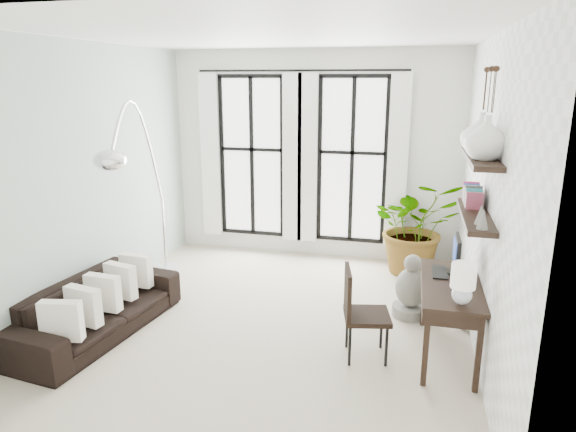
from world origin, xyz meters
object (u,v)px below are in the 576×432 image
(sofa, at_px, (97,308))
(desk_chair, at_px, (359,308))
(desk, at_px, (451,290))
(plant, at_px, (416,226))
(arc_lamp, at_px, (137,147))
(buddha, at_px, (411,290))

(sofa, distance_m, desk_chair, 2.88)
(sofa, height_order, desk, desk)
(plant, height_order, desk_chair, plant)
(arc_lamp, height_order, buddha, arc_lamp)
(desk, relative_size, arc_lamp, 0.53)
(desk, height_order, buddha, desk)
(plant, bearing_deg, desk, -81.75)
(arc_lamp, bearing_deg, buddha, 6.16)
(arc_lamp, bearing_deg, desk_chair, -14.98)
(plant, xyz_separation_m, arc_lamp, (-3.30, -1.85, 1.27))
(desk_chair, bearing_deg, buddha, 53.03)
(desk_chair, height_order, arc_lamp, arc_lamp)
(sofa, relative_size, desk_chair, 2.19)
(desk, height_order, arc_lamp, arc_lamp)
(sofa, xyz_separation_m, plant, (3.40, 2.79, 0.39))
(plant, bearing_deg, sofa, -140.62)
(sofa, relative_size, arc_lamp, 0.82)
(plant, relative_size, desk_chair, 1.47)
(desk_chair, relative_size, arc_lamp, 0.37)
(arc_lamp, relative_size, buddha, 3.30)
(desk_chair, bearing_deg, arc_lamp, 153.24)
(desk, bearing_deg, plant, 98.25)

